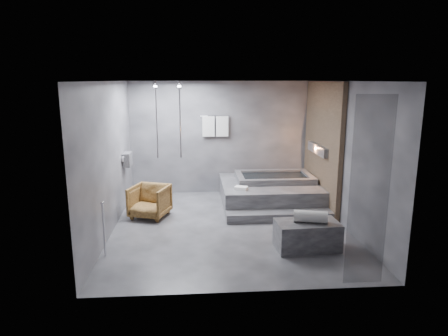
{
  "coord_description": "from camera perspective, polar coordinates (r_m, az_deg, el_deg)",
  "views": [
    {
      "loc": [
        -0.65,
        -7.4,
        2.83
      ],
      "look_at": [
        -0.09,
        0.3,
        1.11
      ],
      "focal_mm": 32.0,
      "sensor_mm": 36.0,
      "label": 1
    }
  ],
  "objects": [
    {
      "name": "tub_deck",
      "position": [
        9.38,
        6.46,
        -3.52
      ],
      "size": [
        2.2,
        2.0,
        0.5
      ],
      "primitive_type": "cube",
      "color": "#353538",
      "rests_on": "ground"
    },
    {
      "name": "room",
      "position": [
        7.8,
        3.6,
        4.41
      ],
      "size": [
        5.0,
        5.04,
        2.82
      ],
      "color": "#303033",
      "rests_on": "ground"
    },
    {
      "name": "driftwood_chair",
      "position": [
        8.51,
        -10.57,
        -4.69
      ],
      "size": [
        0.93,
        0.94,
        0.68
      ],
      "primitive_type": "imported",
      "rotation": [
        0.0,
        0.0,
        -0.33
      ],
      "color": "#452C11",
      "rests_on": "ground"
    },
    {
      "name": "rolled_towel",
      "position": [
        6.91,
        12.25,
        -6.8
      ],
      "size": [
        0.59,
        0.33,
        0.2
      ],
      "primitive_type": "cylinder",
      "rotation": [
        0.0,
        1.57,
        -0.25
      ],
      "color": "silver",
      "rests_on": "concrete_bench"
    },
    {
      "name": "concrete_bench",
      "position": [
        7.03,
        11.79,
        -9.39
      ],
      "size": [
        1.09,
        0.64,
        0.48
      ],
      "primitive_type": "cube",
      "rotation": [
        0.0,
        0.0,
        0.05
      ],
      "color": "#2E2E30",
      "rests_on": "ground"
    },
    {
      "name": "tub_step",
      "position": [
        8.32,
        7.92,
        -6.81
      ],
      "size": [
        2.2,
        0.36,
        0.18
      ],
      "primitive_type": "cube",
      "color": "#353538",
      "rests_on": "ground"
    },
    {
      "name": "deck_towel",
      "position": [
        8.63,
        2.46,
        -2.89
      ],
      "size": [
        0.32,
        0.28,
        0.07
      ],
      "primitive_type": "cube",
      "rotation": [
        0.0,
        0.0,
        -0.38
      ],
      "color": "white",
      "rests_on": "tub_deck"
    }
  ]
}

